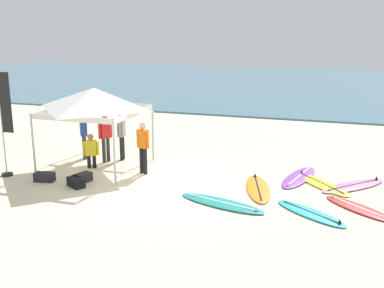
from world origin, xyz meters
The scene contains 19 objects.
ground_plane centered at (0.00, 0.00, 0.00)m, with size 80.00×80.00×0.00m, color beige.
sea centered at (0.00, 30.18, 0.05)m, with size 80.00×36.00×0.10m, color teal.
canopy_tent centered at (-2.77, 1.38, 2.39)m, with size 3.03×3.03×2.75m.
surfboard_purple centered at (3.94, 2.33, 0.04)m, with size 1.24×2.64×0.19m.
surfboard_orange centered at (2.89, 0.88, 0.04)m, with size 1.31×2.58×0.19m.
surfboard_cyan centered at (4.51, -0.58, 0.04)m, with size 2.11×1.75×0.19m.
surfboard_red centered at (5.68, 0.16, 0.04)m, with size 2.00×1.83×0.19m.
surfboard_pink centered at (5.58, 2.01, 0.04)m, with size 2.18×2.26×0.19m.
surfboard_yellow centered at (4.64, 1.90, 0.04)m, with size 2.09×2.28×0.19m.
surfboard_teal centered at (2.18, -0.63, 0.04)m, with size 2.65×1.39×0.19m.
person_grey centered at (-2.40, 2.51, 0.99)m, with size 0.28×0.54×1.71m.
person_blue centered at (-3.78, 2.19, 0.99)m, with size 0.40×0.44×1.71m.
person_red centered at (-2.81, 2.06, 0.99)m, with size 0.36×0.49×1.71m.
person_orange centered at (-0.97, 1.23, 0.99)m, with size 0.52×0.34×1.71m.
person_yellow centered at (-2.92, 1.24, 0.66)m, with size 0.51×0.34×1.20m.
banner_flag centered at (-4.98, -0.39, 1.57)m, with size 0.60×0.36×3.40m.
gear_bag_near_tent centered at (-2.36, -0.64, 0.14)m, with size 0.60×0.32×0.28m, color black.
gear_bag_by_pole centered at (-2.41, -0.20, 0.14)m, with size 0.60×0.32×0.28m, color #232328.
gear_bag_on_sand centered at (-3.58, -0.49, 0.14)m, with size 0.60×0.32×0.28m, color #232328.
Camera 1 is at (5.01, -11.68, 4.50)m, focal length 41.96 mm.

